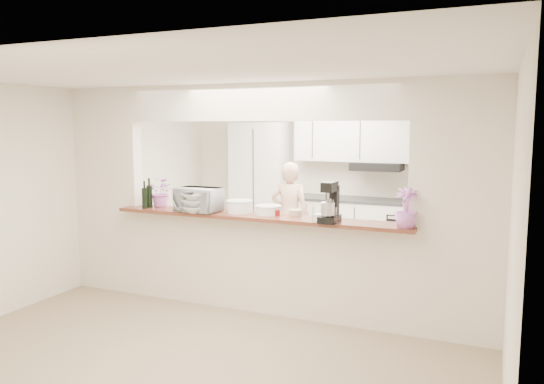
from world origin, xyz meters
The scene contains 19 objects.
floor centered at (0.00, 0.00, 0.00)m, with size 6.00×6.00×0.00m, color #9D876A.
tile_overlay centered at (0.00, 1.55, 0.01)m, with size 5.00×2.90×0.01m, color silver.
partition centered at (0.00, 0.00, 1.48)m, with size 5.00×0.15×2.50m.
bar_counter centered at (0.00, 0.00, 0.58)m, with size 3.40×0.38×1.09m.
kitchen_cabinets centered at (-0.19, 2.72, 0.97)m, with size 3.15×0.62×2.25m.
refrigerator centered at (2.05, 2.65, 0.85)m, with size 0.75×0.70×1.70m, color #9D9EA2.
flower_left centered at (-1.30, 0.05, 1.26)m, with size 0.31×0.27×0.35m, color pink.
wine_bottle_a centered at (-1.40, -0.06, 1.23)m, with size 0.07×0.07×0.35m.
wine_bottle_b centered at (-1.40, -0.15, 1.22)m, with size 0.06×0.06×0.32m.
toaster_oven centered at (-0.70, -0.10, 1.22)m, with size 0.48×0.33×0.27m, color #B7B6BC.
serving_bowls centered at (-0.70, -0.17, 1.19)m, with size 0.28×0.28×0.21m, color white.
plate_stack_a centered at (-0.25, 0.03, 1.16)m, with size 0.30×0.30×0.14m.
plate_stack_b centered at (0.10, 0.03, 1.14)m, with size 0.29×0.29×0.10m.
red_bowl centered at (0.17, 0.01, 1.12)m, with size 0.14×0.14×0.06m, color maroon.
tan_bowl centered at (0.40, 0.08, 1.12)m, with size 0.14×0.14×0.07m, color tan.
utensil_caddy centered at (0.80, -0.15, 1.19)m, with size 0.28×0.20×0.24m.
stand_mixer centered at (0.85, -0.14, 1.27)m, with size 0.18×0.28×0.41m.
flower_right centered at (1.60, -0.15, 1.28)m, with size 0.21×0.21×0.38m, color #C269C4.
person centered at (-0.32, 1.75, 0.77)m, with size 0.56×0.37×1.54m, color tan.
Camera 1 is at (2.39, -5.18, 2.06)m, focal length 35.00 mm.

